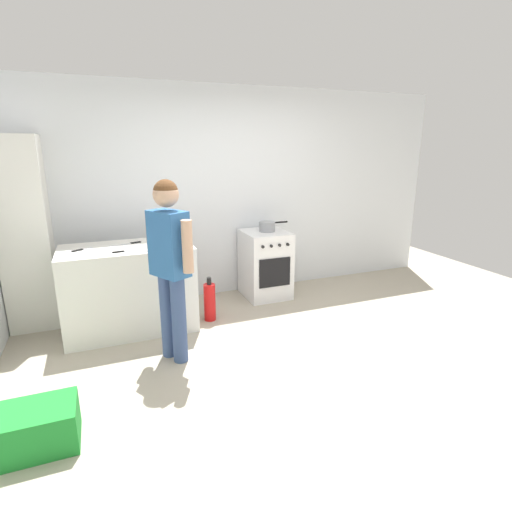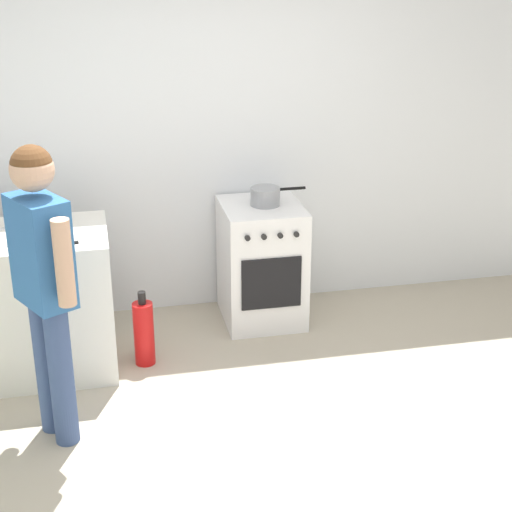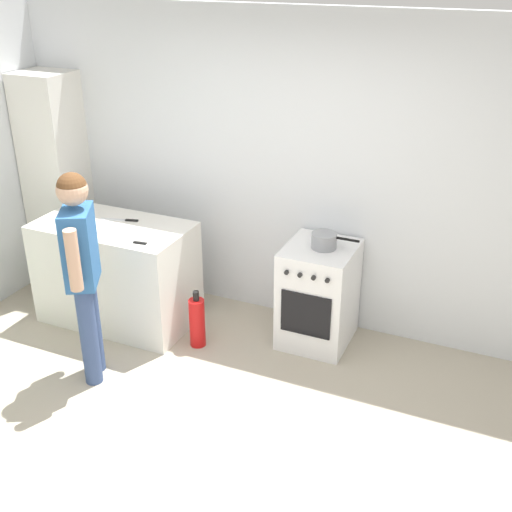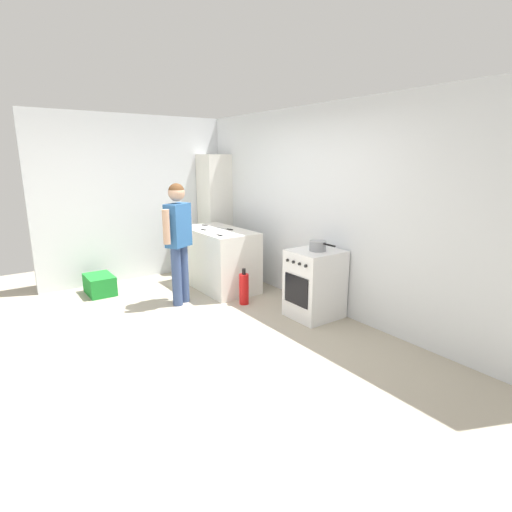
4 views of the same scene
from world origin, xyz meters
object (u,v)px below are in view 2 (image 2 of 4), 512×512
object	(u,v)px
oven_left	(262,263)
fire_extinguisher	(144,333)
knife_carving	(0,229)
person	(43,272)
pot	(266,196)
knife_bread	(50,246)

from	to	relation	value
oven_left	fire_extinguisher	world-z (taller)	oven_left
knife_carving	person	world-z (taller)	person
pot	fire_extinguisher	xyz separation A→B (m)	(-0.90, -0.48, -0.69)
fire_extinguisher	oven_left	bearing A→B (deg)	28.78
knife_bread	person	size ratio (longest dim) A/B	0.22
pot	person	bearing A→B (deg)	-140.53
oven_left	knife_bread	xyz separation A→B (m)	(-1.38, -0.62, 0.48)
knife_carving	fire_extinguisher	bearing A→B (deg)	-14.22
knife_carving	person	size ratio (longest dim) A/B	0.20
knife_bread	oven_left	bearing A→B (deg)	24.22
knife_carving	knife_bread	distance (m)	0.46
oven_left	knife_carving	xyz separation A→B (m)	(-1.68, -0.27, 0.48)
knife_carving	pot	bearing A→B (deg)	9.10
knife_bread	fire_extinguisher	world-z (taller)	knife_bread
person	knife_bread	bearing A→B (deg)	88.74
pot	knife_carving	xyz separation A→B (m)	(-1.71, -0.27, -0.01)
pot	knife_bread	world-z (taller)	pot
pot	person	size ratio (longest dim) A/B	0.23
person	knife_carving	bearing A→B (deg)	108.14
knife_bread	person	world-z (taller)	person
oven_left	person	bearing A→B (deg)	-140.03
knife_bread	person	xyz separation A→B (m)	(-0.01, -0.55, 0.07)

